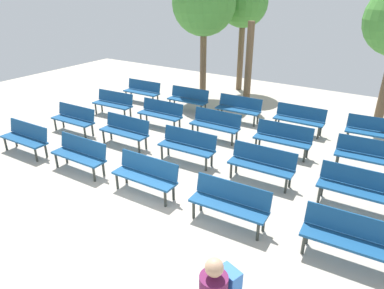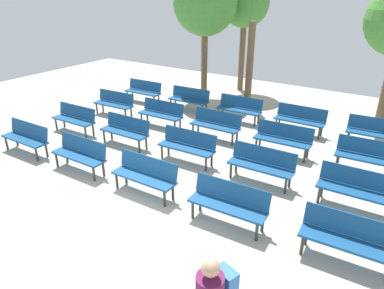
# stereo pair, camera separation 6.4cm
# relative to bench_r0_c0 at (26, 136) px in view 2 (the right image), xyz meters

# --- Properties ---
(ground_plane) EXTENTS (25.82, 25.82, 0.00)m
(ground_plane) POSITION_rel_bench_r0_c0_xyz_m (4.35, -1.39, -0.50)
(ground_plane) COLOR #B2A899
(bench_r0_c0) EXTENTS (1.61, 0.52, 0.87)m
(bench_r0_c0) POSITION_rel_bench_r0_c0_xyz_m (0.00, 0.00, 0.00)
(bench_r0_c0) COLOR navy
(bench_r0_c0) RESTS_ON ground_plane
(bench_r0_c1) EXTENTS (1.61, 0.51, 0.87)m
(bench_r0_c1) POSITION_rel_bench_r0_c0_xyz_m (2.15, 0.12, 0.00)
(bench_r0_c1) COLOR navy
(bench_r0_c1) RESTS_ON ground_plane
(bench_r0_c2) EXTENTS (1.61, 0.52, 0.87)m
(bench_r0_c2) POSITION_rel_bench_r0_c0_xyz_m (4.27, 0.21, 0.00)
(bench_r0_c2) COLOR navy
(bench_r0_c2) RESTS_ON ground_plane
(bench_r0_c3) EXTENTS (1.62, 0.56, 0.87)m
(bench_r0_c3) POSITION_rel_bench_r0_c0_xyz_m (6.40, 0.26, 0.00)
(bench_r0_c3) COLOR navy
(bench_r0_c3) RESTS_ON ground_plane
(bench_r0_c4) EXTENTS (1.63, 0.58, 0.87)m
(bench_r0_c4) POSITION_rel_bench_r0_c0_xyz_m (8.63, 0.44, 0.00)
(bench_r0_c4) COLOR navy
(bench_r0_c4) RESTS_ON ground_plane
(bench_r1_c0) EXTENTS (1.61, 0.53, 0.87)m
(bench_r1_c0) POSITION_rel_bench_r0_c0_xyz_m (-0.09, 1.80, 0.00)
(bench_r1_c0) COLOR navy
(bench_r1_c0) RESTS_ON ground_plane
(bench_r1_c1) EXTENTS (1.61, 0.52, 0.87)m
(bench_r1_c1) POSITION_rel_bench_r0_c0_xyz_m (2.02, 1.95, 0.00)
(bench_r1_c1) COLOR navy
(bench_r1_c1) RESTS_ON ground_plane
(bench_r1_c2) EXTENTS (1.62, 0.55, 0.87)m
(bench_r1_c2) POSITION_rel_bench_r0_c0_xyz_m (4.19, 2.06, 0.00)
(bench_r1_c2) COLOR navy
(bench_r1_c2) RESTS_ON ground_plane
(bench_r1_c3) EXTENTS (1.62, 0.54, 0.87)m
(bench_r1_c3) POSITION_rel_bench_r0_c0_xyz_m (6.30, 2.16, 0.00)
(bench_r1_c3) COLOR navy
(bench_r1_c3) RESTS_ON ground_plane
(bench_r1_c4) EXTENTS (1.62, 0.54, 0.87)m
(bench_r1_c4) POSITION_rel_bench_r0_c0_xyz_m (8.45, 2.24, 0.00)
(bench_r1_c4) COLOR navy
(bench_r1_c4) RESTS_ON ground_plane
(bench_r2_c0) EXTENTS (1.62, 0.57, 0.87)m
(bench_r2_c0) POSITION_rel_bench_r0_c0_xyz_m (-0.18, 3.69, 0.00)
(bench_r2_c0) COLOR navy
(bench_r2_c0) RESTS_ON ground_plane
(bench_r2_c1) EXTENTS (1.61, 0.53, 0.87)m
(bench_r2_c1) POSITION_rel_bench_r0_c0_xyz_m (1.99, 3.74, 0.00)
(bench_r2_c1) COLOR navy
(bench_r2_c1) RESTS_ON ground_plane
(bench_r2_c2) EXTENTS (1.61, 0.51, 0.87)m
(bench_r2_c2) POSITION_rel_bench_r0_c0_xyz_m (4.05, 3.87, 0.00)
(bench_r2_c2) COLOR navy
(bench_r2_c2) RESTS_ON ground_plane
(bench_r2_c3) EXTENTS (1.62, 0.56, 0.87)m
(bench_r2_c3) POSITION_rel_bench_r0_c0_xyz_m (6.20, 3.94, 0.00)
(bench_r2_c3) COLOR navy
(bench_r2_c3) RESTS_ON ground_plane
(bench_r2_c4) EXTENTS (1.63, 0.59, 0.87)m
(bench_r2_c4) POSITION_rel_bench_r0_c0_xyz_m (8.42, 4.07, 0.00)
(bench_r2_c4) COLOR navy
(bench_r2_c4) RESTS_ON ground_plane
(bench_r3_c0) EXTENTS (1.62, 0.54, 0.87)m
(bench_r3_c0) POSITION_rel_bench_r0_c0_xyz_m (-0.33, 5.52, 0.00)
(bench_r3_c0) COLOR navy
(bench_r3_c0) RESTS_ON ground_plane
(bench_r3_c1) EXTENTS (1.62, 0.55, 0.87)m
(bench_r3_c1) POSITION_rel_bench_r0_c0_xyz_m (1.86, 5.63, 0.00)
(bench_r3_c1) COLOR navy
(bench_r3_c1) RESTS_ON ground_plane
(bench_r3_c2) EXTENTS (1.61, 0.53, 0.87)m
(bench_r3_c2) POSITION_rel_bench_r0_c0_xyz_m (3.98, 5.66, 0.00)
(bench_r3_c2) COLOR navy
(bench_r3_c2) RESTS_ON ground_plane
(bench_r3_c3) EXTENTS (1.61, 0.51, 0.87)m
(bench_r3_c3) POSITION_rel_bench_r0_c0_xyz_m (6.11, 5.78, 0.00)
(bench_r3_c3) COLOR navy
(bench_r3_c3) RESTS_ON ground_plane
(bench_r3_c4) EXTENTS (1.63, 0.59, 0.87)m
(bench_r3_c4) POSITION_rel_bench_r0_c0_xyz_m (8.33, 5.91, 0.00)
(bench_r3_c4) COLOR navy
(bench_r3_c4) RESTS_ON ground_plane
(tree_0) EXTENTS (0.27, 0.27, 3.24)m
(tree_0) POSITION_rel_bench_r0_c0_xyz_m (3.42, 7.56, 1.11)
(tree_0) COLOR brown
(tree_0) RESTS_ON ground_plane
(tree_1) EXTENTS (2.08, 2.08, 4.82)m
(tree_1) POSITION_rel_bench_r0_c0_xyz_m (2.18, 9.43, 3.23)
(tree_1) COLOR brown
(tree_1) RESTS_ON ground_plane
(tree_2) EXTENTS (2.55, 2.55, 5.09)m
(tree_2) POSITION_rel_bench_r0_c0_xyz_m (1.32, 7.60, 3.28)
(tree_2) COLOR brown
(tree_2) RESTS_ON ground_plane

